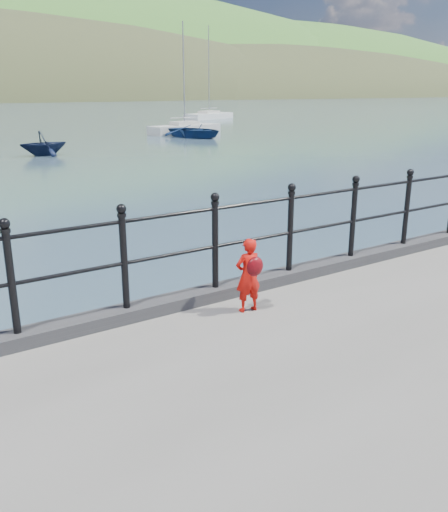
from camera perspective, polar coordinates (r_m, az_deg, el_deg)
ground at (r=7.13m, az=-5.69°, el=-12.53°), size 600.00×600.00×0.00m
kerb at (r=6.54m, az=-5.34°, el=-4.88°), size 60.00×0.30×0.15m
railing at (r=6.30m, az=-5.53°, el=1.45°), size 18.11×0.11×1.20m
child at (r=6.31m, az=2.61°, el=-1.97°), size 0.34×0.31×0.89m
launch_blue at (r=42.14m, az=-2.99°, el=13.02°), size 4.50×5.50×1.00m
launch_navy at (r=31.96m, az=-18.47°, el=11.19°), size 2.71×2.38×1.35m
sailboat_near at (r=46.04m, az=-4.14°, el=13.14°), size 6.66×2.88×8.83m
sailboat_far at (r=68.76m, az=-1.58°, el=14.49°), size 7.97×5.03×10.89m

